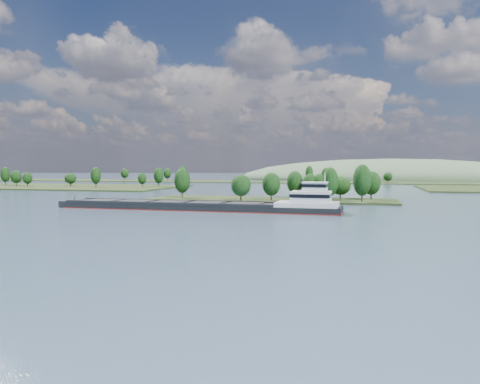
% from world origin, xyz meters
% --- Properties ---
extents(ground, '(1800.00, 1800.00, 0.00)m').
position_xyz_m(ground, '(0.00, 120.00, 0.00)').
color(ground, '#395263').
rests_on(ground, ground).
extents(tree_island, '(100.00, 32.09, 15.29)m').
position_xyz_m(tree_island, '(7.05, 179.10, 4.01)').
color(tree_island, black).
rests_on(tree_island, ground).
extents(back_shoreline, '(900.00, 60.00, 15.45)m').
position_xyz_m(back_shoreline, '(8.43, 399.79, 0.74)').
color(back_shoreline, black).
rests_on(back_shoreline, ground).
extents(hill_west, '(320.00, 160.00, 44.00)m').
position_xyz_m(hill_west, '(60.00, 500.00, 0.00)').
color(hill_west, '#41583C').
rests_on(hill_west, ground).
extents(cargo_barge, '(93.92, 12.82, 12.68)m').
position_xyz_m(cargo_barge, '(-9.04, 131.72, 1.60)').
color(cargo_barge, black).
rests_on(cargo_barge, ground).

